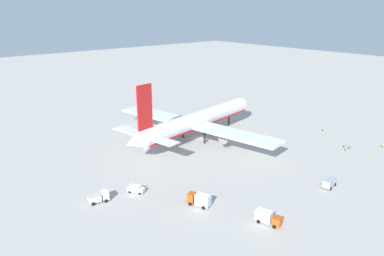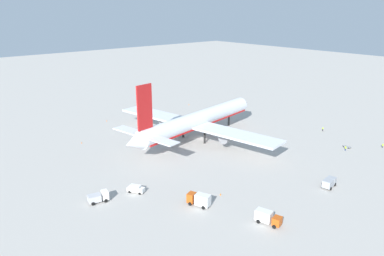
% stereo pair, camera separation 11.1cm
% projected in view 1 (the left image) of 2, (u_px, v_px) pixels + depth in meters
% --- Properties ---
extents(ground_plane, '(600.00, 600.00, 0.00)m').
position_uv_depth(ground_plane, '(198.00, 138.00, 137.82)').
color(ground_plane, '#ADA8A0').
extents(airliner, '(68.41, 69.17, 24.49)m').
position_uv_depth(airliner, '(196.00, 121.00, 134.65)').
color(airliner, silver).
rests_on(airliner, ground).
extents(service_truck_0, '(5.37, 3.39, 2.64)m').
position_uv_depth(service_truck_0, '(99.00, 197.00, 92.27)').
color(service_truck_0, white).
rests_on(service_truck_0, ground).
extents(service_truck_1, '(3.66, 6.28, 2.93)m').
position_uv_depth(service_truck_1, '(268.00, 217.00, 83.02)').
color(service_truck_1, '#BF4C14').
rests_on(service_truck_1, ground).
extents(service_truck_2, '(4.08, 6.21, 3.20)m').
position_uv_depth(service_truck_2, '(199.00, 199.00, 90.41)').
color(service_truck_2, '#BF4C14').
rests_on(service_truck_2, ground).
extents(service_truck_3, '(5.26, 3.09, 2.41)m').
position_uv_depth(service_truck_3, '(329.00, 182.00, 99.94)').
color(service_truck_3, '#999EA5').
rests_on(service_truck_3, ground).
extents(service_van, '(3.93, 4.79, 1.97)m').
position_uv_depth(service_van, '(136.00, 189.00, 97.20)').
color(service_van, white).
rests_on(service_van, ground).
extents(baggage_cart_0, '(1.63, 3.08, 0.40)m').
position_uv_depth(baggage_cart_0, '(347.00, 147.00, 128.52)').
color(baggage_cart_0, gray).
rests_on(baggage_cart_0, ground).
extents(baggage_cart_1, '(2.98, 2.45, 0.40)m').
position_uv_depth(baggage_cart_1, '(230.00, 108.00, 177.83)').
color(baggage_cart_1, '#595B60').
rests_on(baggage_cart_1, ground).
extents(ground_worker_0, '(0.52, 0.52, 1.66)m').
position_uv_depth(ground_worker_0, '(323.00, 129.00, 145.49)').
color(ground_worker_0, black).
rests_on(ground_worker_0, ground).
extents(ground_worker_1, '(0.51, 0.51, 1.65)m').
position_uv_depth(ground_worker_1, '(383.00, 146.00, 128.07)').
color(ground_worker_1, '#3F3F47').
rests_on(ground_worker_1, ground).
extents(ground_worker_2, '(0.53, 0.53, 1.77)m').
position_uv_depth(ground_worker_2, '(346.00, 148.00, 125.45)').
color(ground_worker_2, navy).
rests_on(ground_worker_2, ground).
extents(traffic_cone_0, '(0.36, 0.36, 0.55)m').
position_uv_depth(traffic_cone_0, '(81.00, 143.00, 132.44)').
color(traffic_cone_0, orange).
rests_on(traffic_cone_0, ground).
extents(traffic_cone_1, '(0.36, 0.36, 0.55)m').
position_uv_depth(traffic_cone_1, '(189.00, 104.00, 184.68)').
color(traffic_cone_1, orange).
rests_on(traffic_cone_1, ground).
extents(traffic_cone_2, '(0.36, 0.36, 0.55)m').
position_uv_depth(traffic_cone_2, '(107.00, 121.00, 158.03)').
color(traffic_cone_2, orange).
rests_on(traffic_cone_2, ground).
extents(traffic_cone_3, '(0.36, 0.36, 0.55)m').
position_uv_depth(traffic_cone_3, '(221.00, 194.00, 95.91)').
color(traffic_cone_3, orange).
rests_on(traffic_cone_3, ground).
extents(traffic_cone_4, '(0.36, 0.36, 0.55)m').
position_uv_depth(traffic_cone_4, '(143.00, 112.00, 171.55)').
color(traffic_cone_4, orange).
rests_on(traffic_cone_4, ground).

